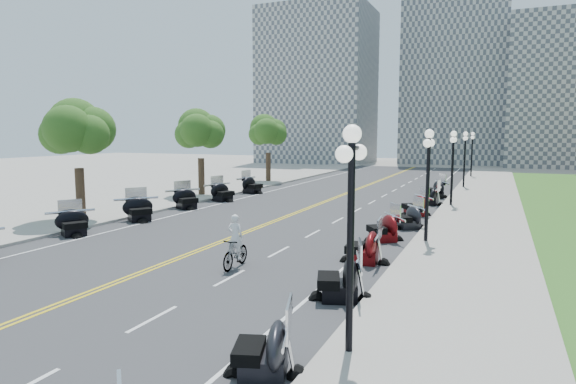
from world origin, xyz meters
The scene contains 49 objects.
ground centered at (0.00, 0.00, 0.00)m, with size 160.00×160.00×0.00m, color gray.
road centered at (0.00, 10.00, 0.00)m, with size 16.00×90.00×0.01m, color #333335.
centerline_yellow_a centered at (-0.12, 10.00, 0.01)m, with size 0.12×90.00×0.00m, color yellow.
centerline_yellow_b centered at (0.12, 10.00, 0.01)m, with size 0.12×90.00×0.00m, color yellow.
edge_line_north centered at (6.40, 10.00, 0.01)m, with size 0.12×90.00×0.00m, color white.
edge_line_south centered at (-6.40, 10.00, 0.01)m, with size 0.12×90.00×0.00m, color white.
lane_dash_4 centered at (3.20, -8.00, 0.01)m, with size 0.12×2.00×0.00m, color white.
lane_dash_5 centered at (3.20, -4.00, 0.01)m, with size 0.12×2.00×0.00m, color white.
lane_dash_6 centered at (3.20, 0.00, 0.01)m, with size 0.12×2.00×0.00m, color white.
lane_dash_7 centered at (3.20, 4.00, 0.01)m, with size 0.12×2.00×0.00m, color white.
lane_dash_8 centered at (3.20, 8.00, 0.01)m, with size 0.12×2.00×0.00m, color white.
lane_dash_9 centered at (3.20, 12.00, 0.01)m, with size 0.12×2.00×0.00m, color white.
lane_dash_10 centered at (3.20, 16.00, 0.01)m, with size 0.12×2.00×0.00m, color white.
lane_dash_11 centered at (3.20, 20.00, 0.01)m, with size 0.12×2.00×0.00m, color white.
lane_dash_12 centered at (3.20, 24.00, 0.01)m, with size 0.12×2.00×0.00m, color white.
lane_dash_13 centered at (3.20, 28.00, 0.01)m, with size 0.12×2.00×0.00m, color white.
lane_dash_14 centered at (3.20, 32.00, 0.01)m, with size 0.12×2.00×0.00m, color white.
lane_dash_15 centered at (3.20, 36.00, 0.01)m, with size 0.12×2.00×0.00m, color white.
lane_dash_16 centered at (3.20, 40.00, 0.01)m, with size 0.12×2.00×0.00m, color white.
lane_dash_17 centered at (3.20, 44.00, 0.01)m, with size 0.12×2.00×0.00m, color white.
lane_dash_18 centered at (3.20, 48.00, 0.01)m, with size 0.12×2.00×0.00m, color white.
lane_dash_19 centered at (3.20, 52.00, 0.01)m, with size 0.12×2.00×0.00m, color white.
sidewalk_north centered at (10.50, 10.00, 0.07)m, with size 5.00×90.00×0.15m, color #9E9991.
sidewalk_south centered at (-10.50, 10.00, 0.07)m, with size 5.00×90.00×0.15m, color #9E9991.
distant_block_a centered at (-18.00, 62.00, 13.00)m, with size 18.00×14.00×26.00m, color gray.
distant_block_b centered at (4.00, 68.00, 15.00)m, with size 16.00×12.00×30.00m, color gray.
street_lamp_1 centered at (8.60, -8.00, 2.60)m, with size 0.50×1.20×4.90m, color black, non-canonical shape.
street_lamp_2 centered at (8.60, 4.00, 2.60)m, with size 0.50×1.20×4.90m, color black, non-canonical shape.
street_lamp_3 centered at (8.60, 16.00, 2.60)m, with size 0.50×1.20×4.90m, color black, non-canonical shape.
street_lamp_4 centered at (8.60, 28.00, 2.60)m, with size 0.50×1.20×4.90m, color black, non-canonical shape.
street_lamp_5 centered at (8.60, 40.00, 2.60)m, with size 0.50×1.20×4.90m, color black, non-canonical shape.
tree_2 centered at (-10.00, 2.00, 4.75)m, with size 4.80×4.80×9.20m, color #235619, non-canonical shape.
tree_3 centered at (-10.00, 14.00, 4.75)m, with size 4.80×4.80×9.20m, color #235619, non-canonical shape.
tree_4 centered at (-10.00, 26.00, 4.75)m, with size 4.80×4.80×9.20m, color #235619, non-canonical shape.
motorcycle_n_3 centered at (7.24, -9.49, 0.64)m, with size 1.84×1.84×1.29m, color black, non-canonical shape.
motorcycle_n_4 centered at (7.29, -4.54, 0.72)m, with size 2.06×2.06×1.44m, color black, non-canonical shape.
motorcycle_n_5 centered at (6.87, -0.24, 0.71)m, with size 2.03×2.03×1.42m, color #590A0C, non-canonical shape.
motorcycle_n_6 centered at (6.73, 3.78, 0.70)m, with size 1.99×1.99×1.39m, color #590A0C, non-canonical shape.
motorcycle_n_7 centered at (7.28, 7.17, 0.67)m, with size 1.92×1.92×1.34m, color black, non-canonical shape.
motorcycle_n_8 centered at (6.96, 11.36, 0.71)m, with size 2.02×2.02×1.42m, color #590A0C, non-canonical shape.
motorcycle_n_9 centered at (7.14, 16.38, 0.71)m, with size 2.04×2.04×1.43m, color black, non-canonical shape.
motorcycle_n_10 centered at (7.01, 20.16, 0.76)m, with size 2.17×2.17×1.52m, color black, non-canonical shape.
motorcycle_s_5 centered at (-7.26, -1.04, 0.69)m, with size 1.97×1.97×1.38m, color black, non-canonical shape.
motorcycle_s_6 centered at (-7.02, 3.32, 0.75)m, with size 2.15×2.15×1.50m, color black, non-canonical shape.
motorcycle_s_7 centered at (-7.25, 8.12, 0.73)m, with size 2.10×2.10×1.47m, color black, non-canonical shape.
motorcycle_s_8 centered at (-6.93, 12.13, 0.75)m, with size 2.13×2.13×1.49m, color black, non-canonical shape.
motorcycle_s_9 centered at (-7.19, 17.20, 0.77)m, with size 2.20×2.20×1.54m, color black, non-canonical shape.
bicycle centered at (2.76, -2.84, 0.57)m, with size 0.54×1.91×1.15m, color #A51414.
cyclist_rider centered at (2.76, -2.84, 1.97)m, with size 0.60×0.40×1.65m, color white.
Camera 1 is at (11.44, -17.80, 4.90)m, focal length 30.00 mm.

